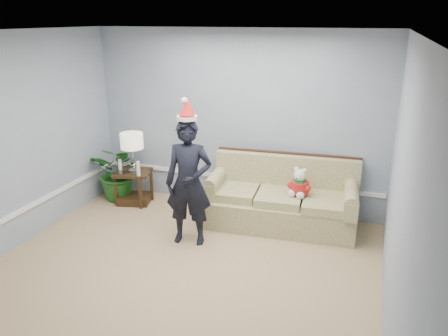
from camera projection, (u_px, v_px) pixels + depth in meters
room_shell at (158, 175)px, 4.33m from camera, size 4.54×5.04×2.74m
wainscot_trim at (125, 199)px, 6.05m from camera, size 4.49×4.99×0.06m
sofa at (281, 201)px, 6.23m from camera, size 2.15×1.06×0.98m
side_table at (134, 190)px, 6.99m from camera, size 0.65×0.59×0.53m
table_lamp at (132, 142)px, 6.72m from camera, size 0.35×0.35×0.62m
candle_pair at (129, 168)px, 6.71m from camera, size 0.38×0.06×0.23m
houseplant at (119, 172)px, 7.04m from camera, size 0.84×0.73×0.93m
man at (189, 183)px, 5.57m from camera, size 0.67×0.50×1.66m
santa_hat at (187, 109)px, 5.27m from camera, size 0.30×0.33×0.30m
teddy_bear at (299, 186)px, 5.95m from camera, size 0.30×0.31×0.41m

